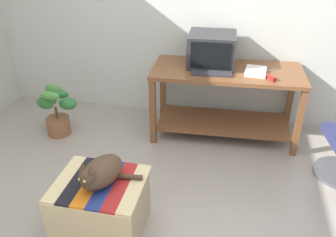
{
  "coord_description": "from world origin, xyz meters",
  "views": [
    {
      "loc": [
        0.52,
        -1.84,
        2.1
      ],
      "look_at": [
        -0.05,
        0.85,
        0.55
      ],
      "focal_mm": 37.61,
      "sensor_mm": 36.0,
      "label": 1
    }
  ],
  "objects_px": {
    "tv_monitor": "(212,50)",
    "book": "(256,71)",
    "keyboard": "(212,73)",
    "desk": "(226,91)",
    "ottoman_with_blanket": "(102,206)",
    "cat": "(101,172)",
    "stapler": "(271,78)",
    "potted_plant": "(57,112)"
  },
  "relations": [
    {
      "from": "tv_monitor",
      "to": "stapler",
      "type": "xyz_separation_m",
      "value": [
        0.61,
        -0.29,
        -0.14
      ]
    },
    {
      "from": "desk",
      "to": "ottoman_with_blanket",
      "type": "relative_size",
      "value": 2.43
    },
    {
      "from": "desk",
      "to": "keyboard",
      "type": "distance_m",
      "value": 0.33
    },
    {
      "from": "ottoman_with_blanket",
      "to": "stapler",
      "type": "xyz_separation_m",
      "value": [
        1.22,
        1.41,
        0.56
      ]
    },
    {
      "from": "keyboard",
      "to": "cat",
      "type": "height_order",
      "value": "keyboard"
    },
    {
      "from": "desk",
      "to": "stapler",
      "type": "relative_size",
      "value": 14.25
    },
    {
      "from": "ottoman_with_blanket",
      "to": "stapler",
      "type": "distance_m",
      "value": 1.95
    },
    {
      "from": "book",
      "to": "ottoman_with_blanket",
      "type": "height_order",
      "value": "book"
    },
    {
      "from": "ottoman_with_blanket",
      "to": "cat",
      "type": "relative_size",
      "value": 1.46
    },
    {
      "from": "ottoman_with_blanket",
      "to": "cat",
      "type": "bearing_deg",
      "value": -16.27
    },
    {
      "from": "tv_monitor",
      "to": "keyboard",
      "type": "bearing_deg",
      "value": -85.02
    },
    {
      "from": "keyboard",
      "to": "ottoman_with_blanket",
      "type": "bearing_deg",
      "value": -118.98
    },
    {
      "from": "keyboard",
      "to": "tv_monitor",
      "type": "bearing_deg",
      "value": 92.74
    },
    {
      "from": "keyboard",
      "to": "ottoman_with_blanket",
      "type": "xyz_separation_m",
      "value": [
        -0.65,
        -1.44,
        -0.56
      ]
    },
    {
      "from": "cat",
      "to": "keyboard",
      "type": "bearing_deg",
      "value": 84.65
    },
    {
      "from": "book",
      "to": "potted_plant",
      "type": "relative_size",
      "value": 0.46
    },
    {
      "from": "tv_monitor",
      "to": "desk",
      "type": "bearing_deg",
      "value": -31.07
    },
    {
      "from": "cat",
      "to": "potted_plant",
      "type": "xyz_separation_m",
      "value": [
        -1.02,
        1.23,
        -0.28
      ]
    },
    {
      "from": "keyboard",
      "to": "potted_plant",
      "type": "bearing_deg",
      "value": -177.24
    },
    {
      "from": "tv_monitor",
      "to": "book",
      "type": "bearing_deg",
      "value": -19.07
    },
    {
      "from": "desk",
      "to": "book",
      "type": "bearing_deg",
      "value": -10.34
    },
    {
      "from": "desk",
      "to": "keyboard",
      "type": "xyz_separation_m",
      "value": [
        -0.15,
        -0.16,
        0.25
      ]
    },
    {
      "from": "desk",
      "to": "ottoman_with_blanket",
      "type": "xyz_separation_m",
      "value": [
        -0.79,
        -1.6,
        -0.3
      ]
    },
    {
      "from": "potted_plant",
      "to": "keyboard",
      "type": "bearing_deg",
      "value": 7.63
    },
    {
      "from": "book",
      "to": "stapler",
      "type": "bearing_deg",
      "value": -41.56
    },
    {
      "from": "stapler",
      "to": "desk",
      "type": "bearing_deg",
      "value": 122.42
    },
    {
      "from": "potted_plant",
      "to": "book",
      "type": "bearing_deg",
      "value": 9.37
    },
    {
      "from": "cat",
      "to": "stapler",
      "type": "height_order",
      "value": "stapler"
    },
    {
      "from": "ottoman_with_blanket",
      "to": "potted_plant",
      "type": "height_order",
      "value": "potted_plant"
    },
    {
      "from": "desk",
      "to": "tv_monitor",
      "type": "bearing_deg",
      "value": 148.93
    },
    {
      "from": "keyboard",
      "to": "stapler",
      "type": "relative_size",
      "value": 3.64
    },
    {
      "from": "keyboard",
      "to": "book",
      "type": "height_order",
      "value": "book"
    },
    {
      "from": "potted_plant",
      "to": "stapler",
      "type": "relative_size",
      "value": 5.35
    },
    {
      "from": "book",
      "to": "cat",
      "type": "relative_size",
      "value": 0.61
    },
    {
      "from": "tv_monitor",
      "to": "potted_plant",
      "type": "relative_size",
      "value": 0.85
    },
    {
      "from": "book",
      "to": "potted_plant",
      "type": "distance_m",
      "value": 2.16
    },
    {
      "from": "stapler",
      "to": "tv_monitor",
      "type": "bearing_deg",
      "value": 121.04
    },
    {
      "from": "ottoman_with_blanket",
      "to": "cat",
      "type": "xyz_separation_m",
      "value": [
        0.02,
        -0.01,
        0.32
      ]
    },
    {
      "from": "keyboard",
      "to": "book",
      "type": "distance_m",
      "value": 0.45
    },
    {
      "from": "tv_monitor",
      "to": "potted_plant",
      "type": "xyz_separation_m",
      "value": [
        -1.6,
        -0.48,
        -0.66
      ]
    },
    {
      "from": "ottoman_with_blanket",
      "to": "stapler",
      "type": "bearing_deg",
      "value": 49.23
    },
    {
      "from": "keyboard",
      "to": "ottoman_with_blanket",
      "type": "relative_size",
      "value": 0.62
    }
  ]
}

